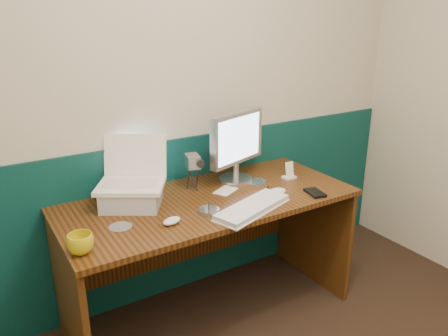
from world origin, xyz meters
TOP-DOWN VIEW (x-y plane):
  - back_wall at (0.00, 1.75)m, footprint 3.50×0.04m
  - wainscot at (0.00, 1.74)m, footprint 3.48×0.02m
  - desk at (0.08, 1.38)m, footprint 1.60×0.70m
  - laptop_riser at (-0.31, 1.51)m, footprint 0.37×0.36m
  - laptop at (-0.31, 1.51)m, footprint 0.42×0.39m
  - monitor at (0.35, 1.53)m, footprint 0.44×0.25m
  - keyboard at (0.19, 1.13)m, footprint 0.48×0.29m
  - mouse_right at (0.42, 1.23)m, footprint 0.12×0.07m
  - mouse_left at (-0.22, 1.21)m, footprint 0.11×0.08m
  - mug at (-0.66, 1.17)m, footprint 0.12×0.12m
  - camcorder at (0.07, 1.55)m, footprint 0.12×0.15m
  - cd_spindle at (-0.01, 1.22)m, footprint 0.11×0.11m
  - cd_loose_a at (-0.44, 1.31)m, footprint 0.11×0.11m
  - cd_loose_b at (0.44, 1.46)m, footprint 0.13×0.13m
  - pen at (0.40, 1.30)m, footprint 0.11×0.09m
  - papers at (0.21, 1.42)m, footprint 0.16×0.14m
  - dock at (0.65, 1.39)m, footprint 0.08×0.06m
  - music_player at (0.65, 1.39)m, footprint 0.05×0.03m
  - pda at (0.61, 1.13)m, footprint 0.10×0.14m

SIDE VIEW (x-z plane):
  - desk at x=0.08m, z-range 0.00..0.75m
  - wainscot at x=0.00m, z-range 0.00..1.00m
  - cd_loose_a at x=-0.44m, z-range 0.75..0.75m
  - cd_loose_b at x=0.44m, z-range 0.75..0.75m
  - papers at x=0.21m, z-range 0.75..0.75m
  - pen at x=0.40m, z-range 0.75..0.76m
  - dock at x=0.65m, z-range 0.75..0.76m
  - pda at x=0.61m, z-range 0.75..0.76m
  - cd_spindle at x=-0.01m, z-range 0.75..0.77m
  - keyboard at x=0.19m, z-range 0.75..0.78m
  - mouse_left at x=-0.22m, z-range 0.75..0.78m
  - mouse_right at x=0.42m, z-range 0.75..0.79m
  - mug at x=-0.66m, z-range 0.75..0.84m
  - laptop_riser at x=-0.31m, z-range 0.75..0.85m
  - music_player at x=0.65m, z-range 0.76..0.85m
  - camcorder at x=0.07m, z-range 0.75..0.96m
  - monitor at x=0.35m, z-range 0.75..1.17m
  - laptop at x=-0.31m, z-range 0.85..1.13m
  - back_wall at x=0.00m, z-range 0.00..2.50m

